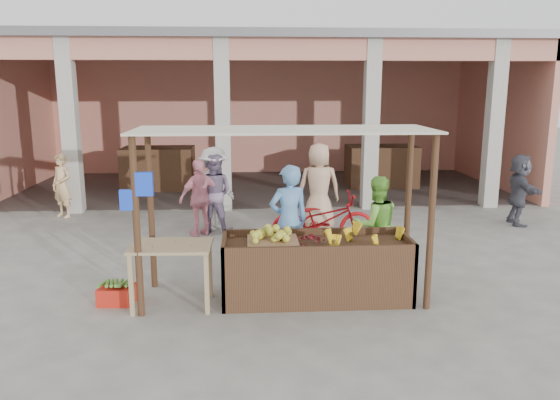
{
  "coord_description": "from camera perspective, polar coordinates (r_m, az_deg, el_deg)",
  "views": [
    {
      "loc": [
        -0.44,
        -7.22,
        2.97
      ],
      "look_at": [
        0.07,
        1.2,
        1.17
      ],
      "focal_mm": 35.0,
      "sensor_mm": 36.0,
      "label": 1
    }
  ],
  "objects": [
    {
      "name": "berry_heap",
      "position": [
        7.59,
        3.23,
        -3.99
      ],
      "size": [
        0.48,
        0.39,
        0.15
      ],
      "primitive_type": "ellipsoid",
      "color": "maroon",
      "rests_on": "fruit_stall"
    },
    {
      "name": "shopper_a",
      "position": [
        11.29,
        -6.9,
        1.52
      ],
      "size": [
        1.21,
        1.31,
        1.86
      ],
      "primitive_type": "imported",
      "rotation": [
        0.0,
        0.0,
        0.9
      ],
      "color": "silver",
      "rests_on": "ground"
    },
    {
      "name": "shopper_b",
      "position": [
        10.87,
        -8.33,
        0.49
      ],
      "size": [
        1.09,
        0.94,
        1.64
      ],
      "primitive_type": "imported",
      "rotation": [
        0.0,
        0.0,
        3.7
      ],
      "color": "pink",
      "rests_on": "ground"
    },
    {
      "name": "ground",
      "position": [
        7.82,
        0.03,
        -10.28
      ],
      "size": [
        60.0,
        60.0,
        0.0
      ],
      "primitive_type": "plane",
      "color": "slate",
      "rests_on": "ground"
    },
    {
      "name": "side_table",
      "position": [
        7.49,
        -11.28,
        -5.63
      ],
      "size": [
        1.09,
        0.75,
        0.87
      ],
      "rotation": [
        0.0,
        0.0,
        -0.03
      ],
      "color": "tan",
      "rests_on": "ground"
    },
    {
      "name": "market_building",
      "position": [
        16.16,
        -1.73,
        11.05
      ],
      "size": [
        14.4,
        6.4,
        4.2
      ],
      "color": "tan",
      "rests_on": "ground"
    },
    {
      "name": "shopper_f",
      "position": [
        11.17,
        -6.91,
        1.13
      ],
      "size": [
        0.96,
        0.72,
        1.75
      ],
      "primitive_type": "imported",
      "rotation": [
        0.0,
        0.0,
        2.84
      ],
      "color": "gray",
      "rests_on": "ground"
    },
    {
      "name": "shopper_d",
      "position": [
        12.7,
        23.73,
        1.18
      ],
      "size": [
        0.8,
        1.55,
        1.61
      ],
      "primitive_type": "imported",
      "rotation": [
        0.0,
        0.0,
        1.44
      ],
      "color": "#4A4B56",
      "rests_on": "ground"
    },
    {
      "name": "vendor_green",
      "position": [
        8.73,
        9.98,
        -2.35
      ],
      "size": [
        0.85,
        0.57,
        1.66
      ],
      "primitive_type": "imported",
      "rotation": [
        0.0,
        0.0,
        3.28
      ],
      "color": "#86D84B",
      "rests_on": "ground"
    },
    {
      "name": "vendor_blue",
      "position": [
        8.5,
        0.92,
        -1.78
      ],
      "size": [
        0.83,
        0.7,
        1.88
      ],
      "primitive_type": "imported",
      "rotation": [
        0.0,
        0.0,
        3.44
      ],
      "color": "#67A5E8",
      "rests_on": "ground"
    },
    {
      "name": "fruit_stall",
      "position": [
        7.72,
        3.77,
        -7.43
      ],
      "size": [
        2.6,
        0.95,
        0.8
      ],
      "primitive_type": "cube",
      "color": "#523220",
      "rests_on": "ground"
    },
    {
      "name": "shopper_e",
      "position": [
        13.26,
        -21.84,
        1.51
      ],
      "size": [
        0.7,
        0.66,
        1.5
      ],
      "primitive_type": "imported",
      "rotation": [
        0.0,
        0.0,
        -0.56
      ],
      "color": "#E4B67A",
      "rests_on": "ground"
    },
    {
      "name": "stall_awning",
      "position": [
        7.36,
        -0.11,
        4.28
      ],
      "size": [
        4.09,
        1.35,
        2.39
      ],
      "color": "#523220",
      "rests_on": "ground"
    },
    {
      "name": "melon_tray",
      "position": [
        7.55,
        -0.77,
        -3.97
      ],
      "size": [
        0.7,
        0.6,
        0.19
      ],
      "color": "#976E4E",
      "rests_on": "fruit_stall"
    },
    {
      "name": "banana_heap",
      "position": [
        7.63,
        8.73,
        -3.88
      ],
      "size": [
        1.07,
        0.58,
        0.19
      ],
      "primitive_type": null,
      "color": "yellow",
      "rests_on": "fruit_stall"
    },
    {
      "name": "plantain_bundle",
      "position": [
        7.89,
        -16.75,
        -8.38
      ],
      "size": [
        0.38,
        0.27,
        0.08
      ],
      "primitive_type": null,
      "color": "#538831",
      "rests_on": "red_crate"
    },
    {
      "name": "motorcycle",
      "position": [
        10.13,
        4.51,
        -1.96
      ],
      "size": [
        0.75,
        2.04,
        1.06
      ],
      "primitive_type": "imported",
      "rotation": [
        0.0,
        0.0,
        1.6
      ],
      "color": "#A10E12",
      "rests_on": "ground"
    },
    {
      "name": "produce_sacks",
      "position": [
        13.42,
        10.36,
        0.41
      ],
      "size": [
        1.04,
        0.78,
        0.63
      ],
      "color": "maroon",
      "rests_on": "ground"
    },
    {
      "name": "shopper_c",
      "position": [
        11.23,
        4.09,
        1.88
      ],
      "size": [
        0.98,
        0.66,
        2.0
      ],
      "primitive_type": "imported",
      "rotation": [
        0.0,
        0.0,
        3.18
      ],
      "color": "tan",
      "rests_on": "ground"
    },
    {
      "name": "red_crate",
      "position": [
        7.95,
        -16.68,
        -9.48
      ],
      "size": [
        0.5,
        0.38,
        0.25
      ],
      "primitive_type": "cube",
      "rotation": [
        0.0,
        0.0,
        -0.07
      ],
      "color": "red",
      "rests_on": "ground"
    },
    {
      "name": "papaya_pile",
      "position": [
        7.43,
        -11.35,
        -3.92
      ],
      "size": [
        0.64,
        0.36,
        0.18
      ],
      "primitive_type": null,
      "color": "#48892C",
      "rests_on": "side_table"
    }
  ]
}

